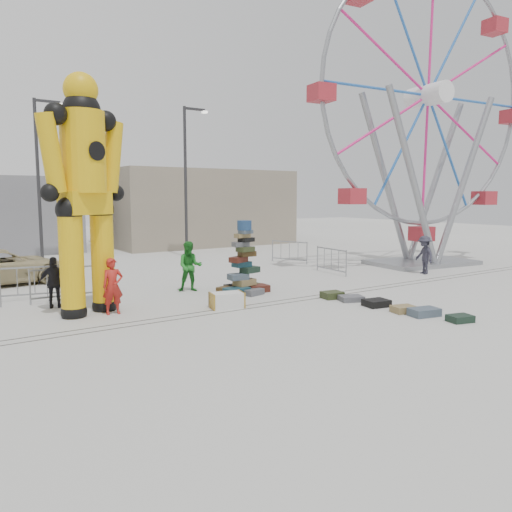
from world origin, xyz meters
TOP-DOWN VIEW (x-y plane):
  - ground at (0.00, 0.00)m, footprint 90.00×90.00m
  - track_line_near at (0.00, 0.60)m, footprint 40.00×0.04m
  - track_line_far at (0.00, 1.00)m, footprint 40.00×0.04m
  - building_right at (7.00, 20.00)m, footprint 12.00×8.00m
  - lamp_post_right at (3.09, 13.00)m, footprint 1.41×0.25m
  - lamp_post_left at (-3.91, 15.00)m, footprint 1.41×0.25m
  - suitcase_tower at (0.15, 2.75)m, footprint 1.76×1.55m
  - crash_test_dummy at (-5.11, 2.60)m, footprint 2.68×1.38m
  - ferris_wheel at (11.16, 3.94)m, footprint 12.09×3.58m
  - steamer_trunk at (-1.50, 1.08)m, footprint 1.08×0.76m
  - row_case_0 at (2.03, 0.34)m, footprint 0.72×0.61m
  - row_case_1 at (2.25, -0.31)m, footprint 0.87×0.77m
  - row_case_2 at (2.33, -1.29)m, footprint 0.81×0.69m
  - row_case_3 at (2.38, -2.27)m, footprint 0.74×0.62m
  - row_case_4 at (2.52, -2.88)m, footprint 0.91×0.66m
  - row_case_5 at (2.77, -3.82)m, footprint 0.72×0.59m
  - barricade_dummy_b at (-6.02, 5.54)m, footprint 1.98×0.50m
  - barricade_dummy_c at (-5.30, 4.77)m, footprint 2.00×0.17m
  - barricade_wheel_front at (5.57, 4.26)m, footprint 0.27×2.00m
  - barricade_wheel_back at (6.17, 7.98)m, footprint 0.80×1.91m
  - pedestrian_red at (-4.57, 2.17)m, footprint 0.60×0.42m
  - pedestrian_green at (-1.25, 4.02)m, footprint 1.06×0.98m
  - pedestrian_black at (-5.75, 3.90)m, footprint 0.97×0.64m
  - pedestrian_grey at (8.78, 1.98)m, footprint 0.89×1.18m
  - parked_suv at (-6.52, 9.15)m, footprint 5.04×2.73m

SIDE VIEW (x-z plane):
  - ground at x=0.00m, z-range 0.00..0.00m
  - track_line_near at x=0.00m, z-range 0.00..0.01m
  - track_line_far at x=0.00m, z-range 0.00..0.01m
  - row_case_1 at x=2.25m, z-range 0.00..0.17m
  - row_case_5 at x=2.77m, z-range 0.00..0.19m
  - row_case_3 at x=2.38m, z-range 0.00..0.20m
  - row_case_2 at x=2.33m, z-range 0.00..0.21m
  - row_case_0 at x=2.03m, z-range 0.00..0.22m
  - row_case_4 at x=2.52m, z-range 0.00..0.23m
  - steamer_trunk at x=-1.50m, z-range 0.00..0.46m
  - barricade_dummy_b at x=-6.02m, z-range 0.00..1.10m
  - barricade_dummy_c at x=-5.30m, z-range 0.00..1.10m
  - barricade_wheel_front at x=5.57m, z-range 0.00..1.10m
  - barricade_wheel_back at x=6.17m, z-range 0.00..1.10m
  - parked_suv at x=-6.52m, z-range 0.00..1.34m
  - suitcase_tower at x=0.15m, z-range -0.55..1.94m
  - pedestrian_black at x=-5.75m, z-range 0.00..1.53m
  - pedestrian_red at x=-4.57m, z-range 0.00..1.59m
  - pedestrian_grey at x=8.78m, z-range 0.00..1.63m
  - pedestrian_green at x=-1.25m, z-range 0.00..1.75m
  - building_right at x=7.00m, z-range 0.00..5.00m
  - crash_test_dummy at x=-5.11m, z-range 0.19..7.01m
  - lamp_post_right at x=3.09m, z-range 0.48..8.48m
  - lamp_post_left at x=-3.91m, z-range 0.48..8.48m
  - ferris_wheel at x=11.16m, z-range -0.11..14.00m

